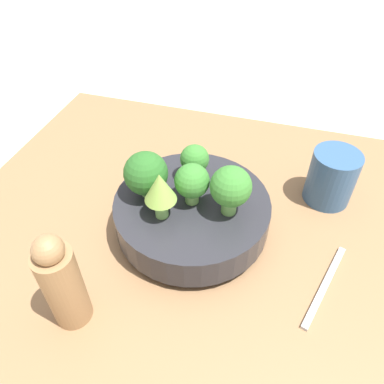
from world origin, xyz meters
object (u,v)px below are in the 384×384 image
(cup, at_px, (332,177))
(fork, at_px, (325,285))
(pepper_mill, at_px, (62,283))
(bowl, at_px, (192,213))

(cup, height_order, fork, cup)
(pepper_mill, distance_m, fork, 0.38)
(bowl, height_order, fork, bowl)
(cup, relative_size, pepper_mill, 0.61)
(bowl, xyz_separation_m, pepper_mill, (-0.20, 0.11, 0.04))
(pepper_mill, bearing_deg, fork, -66.61)
(fork, bearing_deg, bowl, 76.19)
(bowl, bearing_deg, cup, -56.47)
(bowl, relative_size, fork, 1.59)
(pepper_mill, relative_size, fork, 1.03)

